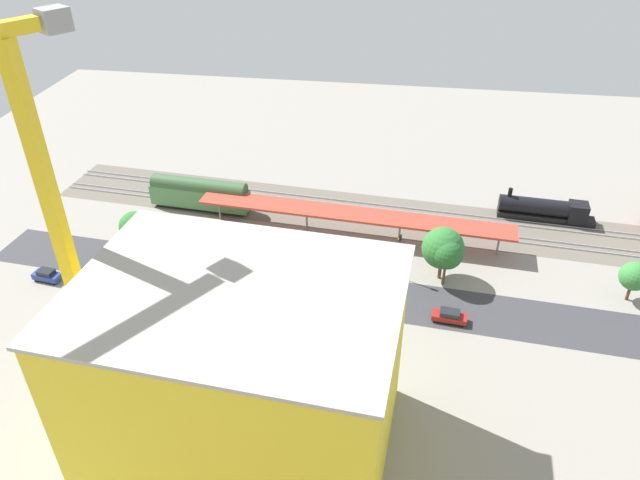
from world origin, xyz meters
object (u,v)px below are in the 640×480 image
box_truck_2 (318,336)px  street_tree_3 (443,248)px  street_tree_1 (135,227)px  construction_building (243,374)px  street_tree_2 (447,254)px  traffic_light (399,250)px  street_tree_0 (634,276)px  parked_car_1 (380,308)px  parked_car_3 (268,298)px  parked_car_7 (47,276)px  tower_crane (35,211)px  parked_car_2 (326,305)px  parked_car_6 (102,280)px  locomotive (547,210)px  box_truck_0 (245,319)px  parked_car_5 (152,284)px  platform_canopy_near (353,214)px  parked_car_0 (449,316)px  box_truck_1 (206,313)px  parked_car_4 (209,294)px  freight_coach_far (200,193)px

box_truck_2 → street_tree_3: 22.91m
street_tree_1 → construction_building: bearing=129.3°
street_tree_2 → traffic_light: 6.65m
street_tree_0 → street_tree_1: size_ratio=0.82×
traffic_light → parked_car_1: bearing=77.1°
construction_building → street_tree_3: construction_building is taller
construction_building → box_truck_2: construction_building is taller
parked_car_3 → parked_car_7: parked_car_7 is taller
parked_car_1 → tower_crane: bearing=29.7°
parked_car_2 → parked_car_6: (32.51, -0.70, -0.06)m
parked_car_3 → box_truck_2: (-8.11, 7.47, 1.04)m
locomotive → box_truck_2: locomotive is taller
parked_car_1 → parked_car_3: (15.34, 0.27, -0.01)m
box_truck_0 → street_tree_3: 29.35m
parked_car_7 → street_tree_1: street_tree_1 is taller
parked_car_1 → parked_car_3: size_ratio=1.01×
parked_car_5 → box_truck_0: (-15.40, 6.29, 0.95)m
tower_crane → traffic_light: size_ratio=5.58×
platform_canopy_near → construction_building: size_ratio=1.76×
platform_canopy_near → locomotive: size_ratio=3.18×
parked_car_2 → box_truck_2: (-0.06, 7.15, 0.99)m
locomotive → construction_building: size_ratio=0.55×
parked_car_3 → box_truck_0: bearing=73.5°
tower_crane → street_tree_0: 73.90m
parked_car_0 → construction_building: 32.33m
parked_car_7 → box_truck_1: size_ratio=0.44×
parked_car_5 → box_truck_0: size_ratio=0.46×
locomotive → parked_car_7: locomotive is taller
parked_car_6 → tower_crane: tower_crane is taller
parked_car_4 → box_truck_2: (-16.43, 7.14, 1.01)m
parked_car_1 → street_tree_1: size_ratio=0.64×
parked_car_6 → street_tree_2: bearing=-171.1°
tower_crane → box_truck_0: bearing=-140.8°
parked_car_6 → tower_crane: bearing=111.5°
parked_car_3 → box_truck_2: bearing=137.4°
locomotive → parked_car_0: size_ratio=3.37×
freight_coach_far → street_tree_2: size_ratio=2.34×
parked_car_4 → traffic_light: traffic_light is taller
platform_canopy_near → freight_coach_far: bearing=-10.1°
locomotive → parked_car_0: bearing=59.6°
platform_canopy_near → box_truck_2: platform_canopy_near is taller
parked_car_6 → tower_crane: (-7.33, 18.63, 23.10)m
parked_car_1 → parked_car_3: bearing=1.0°
street_tree_0 → parked_car_6: bearing=6.1°
parked_car_5 → box_truck_2: 26.48m
parked_car_3 → parked_car_6: 24.46m
locomotive → street_tree_2: 27.18m
freight_coach_far → box_truck_1: (-10.27, 28.72, -1.22)m
traffic_light → parked_car_5: bearing=13.0°
parked_car_5 → parked_car_7: parked_car_7 is taller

